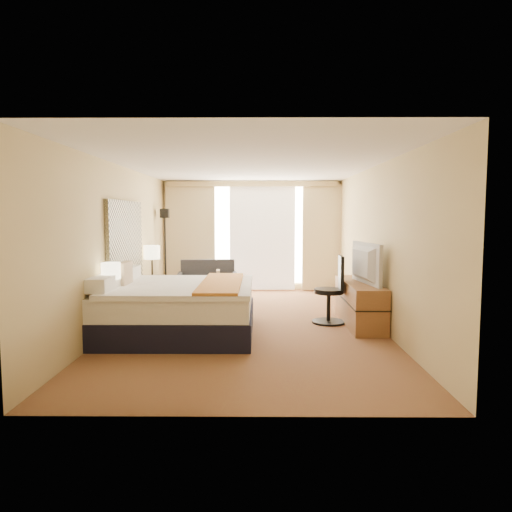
{
  "coord_description": "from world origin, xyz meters",
  "views": [
    {
      "loc": [
        0.18,
        -7.4,
        1.78
      ],
      "look_at": [
        0.12,
        0.4,
        1.09
      ],
      "focal_mm": 32.0,
      "sensor_mm": 36.0,
      "label": 1
    }
  ],
  "objects_px": {
    "floor_lamp": "(165,235)",
    "lamp_left": "(111,272)",
    "nightstand_right": "(155,292)",
    "desk_chair": "(332,293)",
    "nightstand_left": "(115,322)",
    "television": "(360,263)",
    "lamp_right": "(152,253)",
    "bed": "(177,308)",
    "media_dresser": "(360,303)",
    "loveseat": "(208,285)"
  },
  "relations": [
    {
      "from": "bed",
      "to": "lamp_left",
      "type": "bearing_deg",
      "value": -157.57
    },
    {
      "from": "nightstand_right",
      "to": "floor_lamp",
      "type": "xyz_separation_m",
      "value": [
        -0.03,
        1.17,
        1.09
      ]
    },
    {
      "from": "loveseat",
      "to": "desk_chair",
      "type": "height_order",
      "value": "desk_chair"
    },
    {
      "from": "desk_chair",
      "to": "lamp_right",
      "type": "relative_size",
      "value": 1.72
    },
    {
      "from": "nightstand_right",
      "to": "television",
      "type": "xyz_separation_m",
      "value": [
        3.65,
        -1.61,
        0.75
      ]
    },
    {
      "from": "bed",
      "to": "media_dresser",
      "type": "bearing_deg",
      "value": 12.67
    },
    {
      "from": "nightstand_left",
      "to": "nightstand_right",
      "type": "xyz_separation_m",
      "value": [
        0.0,
        2.5,
        0.0
      ]
    },
    {
      "from": "television",
      "to": "desk_chair",
      "type": "bearing_deg",
      "value": 50.21
    },
    {
      "from": "media_dresser",
      "to": "lamp_right",
      "type": "xyz_separation_m",
      "value": [
        -3.75,
        1.44,
        0.7
      ]
    },
    {
      "from": "nightstand_right",
      "to": "floor_lamp",
      "type": "height_order",
      "value": "floor_lamp"
    },
    {
      "from": "floor_lamp",
      "to": "lamp_right",
      "type": "relative_size",
      "value": 2.96
    },
    {
      "from": "bed",
      "to": "lamp_left",
      "type": "xyz_separation_m",
      "value": [
        -0.86,
        -0.36,
        0.59
      ]
    },
    {
      "from": "loveseat",
      "to": "television",
      "type": "height_order",
      "value": "television"
    },
    {
      "from": "loveseat",
      "to": "television",
      "type": "relative_size",
      "value": 1.19
    },
    {
      "from": "floor_lamp",
      "to": "lamp_left",
      "type": "bearing_deg",
      "value": -90.4
    },
    {
      "from": "desk_chair",
      "to": "lamp_left",
      "type": "height_order",
      "value": "desk_chair"
    },
    {
      "from": "nightstand_left",
      "to": "television",
      "type": "xyz_separation_m",
      "value": [
        3.65,
        0.89,
        0.75
      ]
    },
    {
      "from": "floor_lamp",
      "to": "lamp_right",
      "type": "distance_m",
      "value": 1.22
    },
    {
      "from": "nightstand_right",
      "to": "lamp_right",
      "type": "height_order",
      "value": "lamp_right"
    },
    {
      "from": "bed",
      "to": "desk_chair",
      "type": "bearing_deg",
      "value": 16.39
    },
    {
      "from": "nightstand_right",
      "to": "bed",
      "type": "bearing_deg",
      "value": -68.95
    },
    {
      "from": "nightstand_left",
      "to": "television",
      "type": "bearing_deg",
      "value": 13.64
    },
    {
      "from": "desk_chair",
      "to": "television",
      "type": "relative_size",
      "value": 0.99
    },
    {
      "from": "bed",
      "to": "television",
      "type": "height_order",
      "value": "television"
    },
    {
      "from": "bed",
      "to": "floor_lamp",
      "type": "relative_size",
      "value": 1.16
    },
    {
      "from": "lamp_left",
      "to": "lamp_right",
      "type": "relative_size",
      "value": 0.87
    },
    {
      "from": "desk_chair",
      "to": "lamp_left",
      "type": "xyz_separation_m",
      "value": [
        -3.32,
        -1.08,
        0.49
      ]
    },
    {
      "from": "loveseat",
      "to": "lamp_left",
      "type": "relative_size",
      "value": 2.37
    },
    {
      "from": "loveseat",
      "to": "floor_lamp",
      "type": "distance_m",
      "value": 1.46
    },
    {
      "from": "nightstand_right",
      "to": "desk_chair",
      "type": "relative_size",
      "value": 0.49
    },
    {
      "from": "nightstand_right",
      "to": "lamp_left",
      "type": "height_order",
      "value": "lamp_left"
    },
    {
      "from": "floor_lamp",
      "to": "nightstand_left",
      "type": "bearing_deg",
      "value": -89.53
    },
    {
      "from": "floor_lamp",
      "to": "lamp_right",
      "type": "bearing_deg",
      "value": -90.94
    },
    {
      "from": "nightstand_right",
      "to": "bed",
      "type": "distance_m",
      "value": 2.25
    },
    {
      "from": "desk_chair",
      "to": "television",
      "type": "xyz_separation_m",
      "value": [
        0.39,
        -0.24,
        0.53
      ]
    },
    {
      "from": "desk_chair",
      "to": "television",
      "type": "bearing_deg",
      "value": -27.3
    },
    {
      "from": "lamp_left",
      "to": "lamp_right",
      "type": "height_order",
      "value": "lamp_right"
    },
    {
      "from": "nightstand_left",
      "to": "loveseat",
      "type": "bearing_deg",
      "value": 75.42
    },
    {
      "from": "media_dresser",
      "to": "desk_chair",
      "type": "bearing_deg",
      "value": 170.6
    },
    {
      "from": "desk_chair",
      "to": "media_dresser",
      "type": "bearing_deg",
      "value": -5.26
    },
    {
      "from": "nightstand_right",
      "to": "desk_chair",
      "type": "bearing_deg",
      "value": -22.89
    },
    {
      "from": "loveseat",
      "to": "media_dresser",
      "type": "bearing_deg",
      "value": -47.28
    },
    {
      "from": "nightstand_left",
      "to": "nightstand_right",
      "type": "relative_size",
      "value": 1.0
    },
    {
      "from": "nightstand_left",
      "to": "lamp_left",
      "type": "distance_m",
      "value": 0.72
    },
    {
      "from": "nightstand_right",
      "to": "lamp_left",
      "type": "xyz_separation_m",
      "value": [
        -0.06,
        -2.46,
        0.71
      ]
    },
    {
      "from": "desk_chair",
      "to": "loveseat",
      "type": "bearing_deg",
      "value": 138.26
    },
    {
      "from": "bed",
      "to": "desk_chair",
      "type": "xyz_separation_m",
      "value": [
        2.46,
        0.72,
        0.1
      ]
    },
    {
      "from": "nightstand_left",
      "to": "loveseat",
      "type": "xyz_separation_m",
      "value": [
        0.92,
        3.54,
        -0.01
      ]
    },
    {
      "from": "lamp_right",
      "to": "media_dresser",
      "type": "bearing_deg",
      "value": -21.01
    },
    {
      "from": "bed",
      "to": "lamp_right",
      "type": "bearing_deg",
      "value": 112.3
    }
  ]
}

